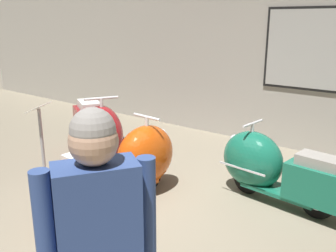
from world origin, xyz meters
The scene contains 7 objects.
ground_plane centered at (0.00, 0.00, 0.00)m, with size 60.00×60.00×0.00m, color gray.
showroom_back_wall centered at (0.15, 3.58, 1.70)m, with size 18.00×0.63×3.39m.
scooter_0 centered at (-1.66, 1.03, 0.51)m, with size 1.83×1.35×1.11m.
scooter_1 centered at (-0.41, 0.42, 0.46)m, with size 0.60×1.70×1.02m.
scooter_2 centered at (0.98, 1.43, 0.44)m, with size 1.60×0.61×0.96m.
visitor_1 centered at (1.29, -1.59, 1.03)m, with size 0.43×0.52×1.79m.
info_stanchion centered at (-1.72, 0.07, 0.47)m, with size 0.34×0.39×1.11m.
Camera 1 is at (2.57, -2.68, 2.17)m, focal length 39.73 mm.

